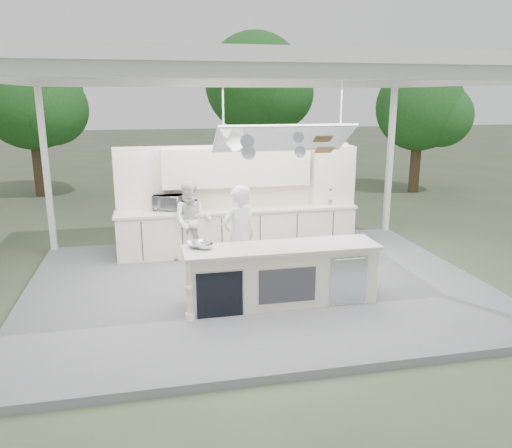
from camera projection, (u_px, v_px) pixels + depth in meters
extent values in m
plane|color=#4E563B|center=(257.00, 289.00, 8.94)|extent=(90.00, 90.00, 0.00)
cube|color=slate|center=(257.00, 286.00, 8.93)|extent=(8.00, 6.00, 0.12)
cube|color=white|center=(390.00, 160.00, 12.02)|extent=(0.12, 0.12, 3.70)
cube|color=white|center=(46.00, 170.00, 10.44)|extent=(0.12, 0.12, 3.70)
cube|color=white|center=(257.00, 69.00, 8.00)|extent=(8.20, 6.20, 0.16)
cube|color=white|center=(315.00, 71.00, 5.29)|extent=(8.00, 0.12, 0.16)
cube|color=white|center=(229.00, 84.00, 10.78)|extent=(8.00, 0.12, 0.16)
cube|color=white|center=(472.00, 81.00, 8.83)|extent=(0.12, 6.00, 0.16)
cube|color=white|center=(283.00, 138.00, 7.44)|extent=(2.00, 0.71, 0.43)
cube|color=white|center=(283.00, 138.00, 7.44)|extent=(2.06, 0.76, 0.46)
cylinder|color=white|center=(223.00, 106.00, 7.14)|extent=(0.02, 0.02, 0.95)
cylinder|color=white|center=(341.00, 105.00, 7.51)|extent=(0.02, 0.02, 0.95)
cylinder|color=silver|center=(249.00, 153.00, 7.54)|extent=(0.22, 0.14, 0.21)
cylinder|color=silver|center=(300.00, 152.00, 7.65)|extent=(0.18, 0.12, 0.18)
cube|color=olive|center=(325.00, 150.00, 7.75)|extent=(0.28, 0.18, 0.12)
cube|color=white|center=(281.00, 276.00, 7.99)|extent=(3.00, 0.70, 0.90)
cube|color=silver|center=(282.00, 247.00, 7.87)|extent=(3.10, 0.78, 0.05)
cylinder|color=white|center=(189.00, 291.00, 7.35)|extent=(0.11, 0.11, 0.92)
cube|color=black|center=(220.00, 295.00, 7.46)|extent=(0.70, 0.04, 0.72)
cube|color=silver|center=(220.00, 295.00, 7.46)|extent=(0.74, 0.03, 0.72)
cube|color=#3A393F|center=(287.00, 286.00, 7.66)|extent=(0.90, 0.02, 0.55)
cube|color=silver|center=(348.00, 281.00, 7.86)|extent=(0.62, 0.02, 0.78)
cube|color=white|center=(238.00, 231.00, 10.60)|extent=(5.00, 0.65, 0.90)
cube|color=silver|center=(238.00, 210.00, 10.48)|extent=(5.08, 0.72, 0.05)
cube|color=white|center=(236.00, 197.00, 10.71)|extent=(5.00, 0.10, 2.25)
cube|color=white|center=(236.00, 167.00, 10.42)|extent=(3.10, 0.38, 0.80)
cube|color=white|center=(332.00, 176.00, 10.86)|extent=(0.90, 0.45, 1.30)
cube|color=olive|center=(332.00, 176.00, 10.86)|extent=(0.84, 0.40, 0.03)
cylinder|color=silver|center=(329.00, 202.00, 10.85)|extent=(0.20, 0.20, 0.12)
cylinder|color=black|center=(329.00, 194.00, 10.81)|extent=(0.17, 0.17, 0.20)
cylinder|color=black|center=(344.00, 201.00, 10.92)|extent=(0.16, 0.16, 0.10)
cone|color=black|center=(344.00, 194.00, 10.88)|extent=(0.14, 0.14, 0.24)
cylinder|color=#443722|center=(38.00, 165.00, 17.03)|extent=(0.36, 0.36, 2.10)
sphere|color=#246325|center=(31.00, 98.00, 16.47)|extent=(3.40, 3.40, 3.40)
sphere|color=#246325|center=(51.00, 109.00, 16.21)|extent=(2.38, 2.38, 2.38)
cylinder|color=#443722|center=(255.00, 149.00, 20.50)|extent=(0.36, 0.36, 2.45)
sphere|color=#246325|center=(255.00, 83.00, 19.85)|extent=(4.00, 4.00, 4.00)
sphere|color=#246325|center=(278.00, 93.00, 19.54)|extent=(2.80, 2.80, 2.80)
cylinder|color=#443722|center=(415.00, 165.00, 17.80)|extent=(0.36, 0.36, 1.92)
sphere|color=#246325|center=(420.00, 107.00, 17.29)|extent=(3.00, 3.00, 3.00)
sphere|color=#246325|center=(442.00, 116.00, 17.06)|extent=(2.10, 2.10, 2.10)
imported|color=white|center=(239.00, 238.00, 8.44)|extent=(0.78, 0.65, 1.82)
imported|color=silver|center=(192.00, 221.00, 9.96)|extent=(0.89, 0.74, 1.63)
imported|color=silver|center=(168.00, 202.00, 10.31)|extent=(0.67, 0.55, 0.32)
imported|color=silver|center=(198.00, 245.00, 7.79)|extent=(0.40, 0.40, 0.08)
imported|color=silver|center=(205.00, 246.00, 7.71)|extent=(0.33, 0.33, 0.08)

